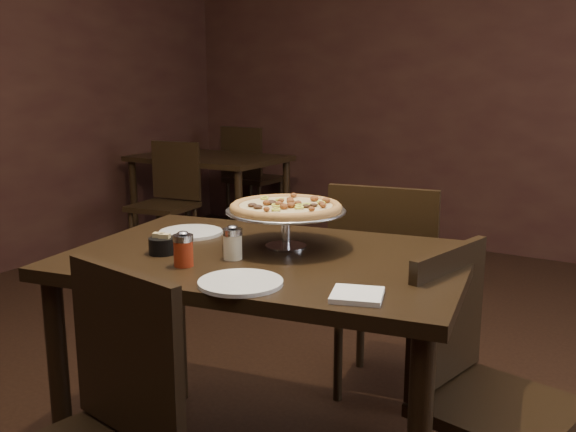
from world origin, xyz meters
The scene contains 15 objects.
room centered at (0.06, 0.03, 1.40)m, with size 6.04×7.04×2.84m.
dining_table centered at (0.04, -0.02, 0.71)m, with size 1.45×1.09×0.82m.
background_table centered at (-2.20, 2.50, 0.67)m, with size 1.23×0.82×0.77m.
pizza_stand centered at (0.05, 0.09, 0.96)m, with size 0.42×0.42×0.17m.
parmesan_shaker centered at (-0.03, -0.13, 0.88)m, with size 0.07×0.07×0.11m.
pepper_flake_shaker centered at (-0.11, -0.27, 0.88)m, with size 0.06×0.06×0.11m.
packet_caddy centered at (-0.27, -0.20, 0.85)m, with size 0.09×0.09×0.07m.
napkin_stack centered at (0.49, -0.26, 0.83)m, with size 0.14×0.14×0.01m, color white.
plate_left centered at (-0.37, 0.07, 0.83)m, with size 0.24×0.24×0.01m, color white.
plate_near centered at (0.15, -0.33, 0.83)m, with size 0.24×0.24×0.01m, color white.
serving_spatula centered at (0.09, 0.02, 0.96)m, with size 0.15×0.15×0.02m.
chair_far centered at (0.17, 0.73, 0.53)m, with size 0.52×0.52×0.97m.
chair_side centered at (0.74, 0.09, 0.49)m, with size 0.49×0.49×0.89m.
bg_chair_far centered at (-2.27, 3.19, 0.53)m, with size 0.46×0.46×0.97m.
bg_chair_near centered at (-2.17, 1.94, 0.51)m, with size 0.48×0.48×0.92m.
Camera 1 is at (1.18, -1.76, 1.40)m, focal length 40.00 mm.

